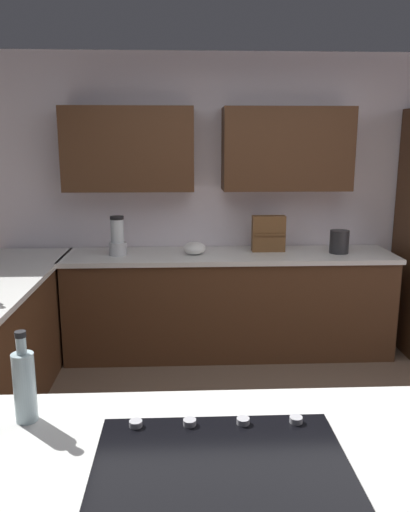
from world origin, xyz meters
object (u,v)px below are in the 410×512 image
(kettle, at_px, (339,242))
(oil_bottle, at_px, (24,385))
(blender, at_px, (118,239))
(mixing_bowl, at_px, (195,248))
(cooktop, at_px, (221,467))
(spice_rack, at_px, (268,234))

(kettle, xyz_separation_m, oil_bottle, (1.90, 2.64, 0.03))
(blender, bearing_deg, kettle, 180.00)
(mixing_bowl, relative_size, oil_bottle, 0.60)
(cooktop, xyz_separation_m, kettle, (-1.24, -2.94, 0.09))
(cooktop, relative_size, kettle, 3.85)
(cooktop, height_order, kettle, kettle)
(mixing_bowl, distance_m, kettle, 1.25)
(blender, distance_m, kettle, 1.90)
(cooktop, xyz_separation_m, oil_bottle, (0.65, -0.30, 0.13))
(blender, height_order, mixing_bowl, blender)
(blender, bearing_deg, spice_rack, -175.62)
(cooktop, xyz_separation_m, mixing_bowl, (0.01, -2.94, 0.05))
(oil_bottle, bearing_deg, kettle, -125.69)
(cooktop, bearing_deg, spice_rack, -101.95)
(cooktop, xyz_separation_m, blender, (0.66, -2.94, 0.14))
(spice_rack, height_order, kettle, spice_rack)
(blender, relative_size, mixing_bowl, 1.72)
(cooktop, height_order, blender, blender)
(oil_bottle, bearing_deg, mixing_bowl, -103.74)
(blender, bearing_deg, cooktop, 102.58)
(blender, xyz_separation_m, spice_rack, (-1.30, -0.10, 0.01))
(kettle, height_order, oil_bottle, oil_bottle)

